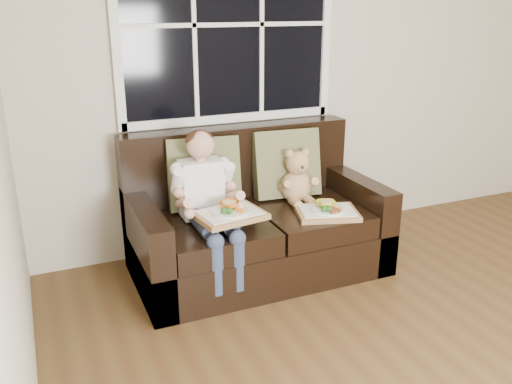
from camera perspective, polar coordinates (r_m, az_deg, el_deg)
name	(u,v)px	position (r m, az deg, el deg)	size (l,w,h in m)	color
window_back	(228,25)	(3.94, -2.97, 17.19)	(1.62, 0.04, 1.37)	black
loveseat	(254,226)	(3.81, -0.17, -3.65)	(1.70, 0.92, 0.96)	black
pillow_left	(204,173)	(3.71, -5.52, 1.97)	(0.52, 0.29, 0.50)	#666840
pillow_right	(286,163)	(3.93, 3.18, 3.02)	(0.50, 0.26, 0.50)	#666840
child	(206,193)	(3.45, -5.24, -0.08)	(0.40, 0.60, 0.90)	white
teddy_bear	(297,180)	(3.85, 4.34, 1.30)	(0.25, 0.30, 0.40)	tan
tray_left	(230,213)	(3.32, -2.79, -2.24)	(0.45, 0.37, 0.09)	#9B7146
tray_right	(327,211)	(3.64, 7.50, -2.02)	(0.47, 0.41, 0.09)	#9B7146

